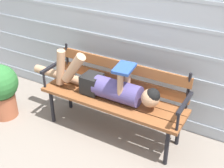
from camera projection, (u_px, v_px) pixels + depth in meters
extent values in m
plane|color=gray|center=(105.00, 139.00, 3.40)|extent=(12.00, 12.00, 0.00)
cube|color=#B2BCC6|center=(134.00, 18.00, 3.26)|extent=(4.99, 0.06, 2.46)
cube|color=#A3ADB7|center=(130.00, 103.00, 3.78)|extent=(4.99, 0.02, 0.04)
cube|color=#A3ADB7|center=(130.00, 85.00, 3.65)|extent=(4.99, 0.02, 0.04)
cube|color=#A3ADB7|center=(131.00, 64.00, 3.51)|extent=(4.99, 0.02, 0.04)
cube|color=#A3ADB7|center=(132.00, 42.00, 3.37)|extent=(4.99, 0.02, 0.04)
cube|color=#A3ADB7|center=(133.00, 19.00, 3.24)|extent=(4.99, 0.02, 0.04)
cube|color=brown|center=(105.00, 106.00, 3.18)|extent=(1.64, 0.14, 0.04)
cube|color=brown|center=(112.00, 100.00, 3.29)|extent=(1.64, 0.14, 0.04)
cube|color=brown|center=(119.00, 93.00, 3.40)|extent=(1.64, 0.14, 0.04)
cube|color=brown|center=(122.00, 81.00, 3.39)|extent=(1.58, 0.05, 0.11)
cube|color=brown|center=(122.00, 66.00, 3.30)|extent=(1.58, 0.05, 0.11)
cylinder|color=black|center=(67.00, 59.00, 3.67)|extent=(0.03, 0.03, 0.41)
cylinder|color=black|center=(188.00, 91.00, 3.02)|extent=(0.03, 0.03, 0.41)
cylinder|color=black|center=(52.00, 107.00, 3.59)|extent=(0.04, 0.04, 0.43)
cylinder|color=black|center=(167.00, 148.00, 2.96)|extent=(0.04, 0.04, 0.43)
cylinder|color=black|center=(70.00, 93.00, 3.85)|extent=(0.04, 0.04, 0.43)
cylinder|color=black|center=(178.00, 128.00, 3.23)|extent=(0.04, 0.04, 0.43)
cube|color=black|center=(53.00, 66.00, 3.52)|extent=(0.04, 0.43, 0.03)
cylinder|color=black|center=(44.00, 79.00, 3.44)|extent=(0.03, 0.03, 0.20)
cube|color=black|center=(185.00, 103.00, 2.84)|extent=(0.04, 0.43, 0.03)
cylinder|color=black|center=(178.00, 121.00, 2.76)|extent=(0.03, 0.03, 0.20)
cylinder|color=#514784|center=(117.00, 91.00, 3.20)|extent=(0.52, 0.23, 0.23)
cube|color=black|center=(92.00, 83.00, 3.34)|extent=(0.20, 0.22, 0.21)
sphere|color=tan|center=(150.00, 98.00, 3.02)|extent=(0.19, 0.19, 0.19)
sphere|color=black|center=(152.00, 96.00, 2.99)|extent=(0.16, 0.16, 0.16)
cylinder|color=tan|center=(73.00, 68.00, 3.29)|extent=(0.32, 0.11, 0.39)
cylinder|color=tan|center=(61.00, 68.00, 3.39)|extent=(0.15, 0.09, 0.44)
cylinder|color=tan|center=(62.00, 76.00, 3.61)|extent=(0.79, 0.10, 0.10)
cylinder|color=tan|center=(120.00, 85.00, 3.04)|extent=(0.06, 0.06, 0.27)
cylinder|color=tan|center=(128.00, 78.00, 3.16)|extent=(0.06, 0.06, 0.27)
cube|color=#284C9E|center=(124.00, 68.00, 3.02)|extent=(0.20, 0.27, 0.04)
cylinder|color=#AD5B3D|center=(4.00, 105.00, 3.73)|extent=(0.31, 0.31, 0.30)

